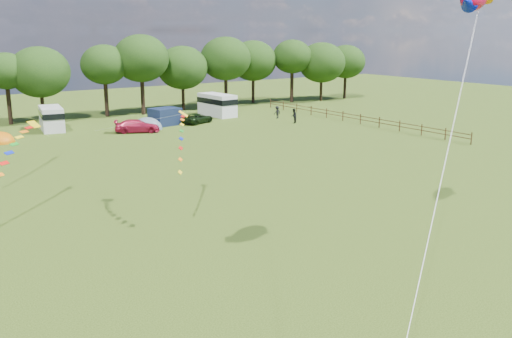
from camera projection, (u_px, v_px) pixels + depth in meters
ground_plane at (368, 304)px, 22.93m from camera, size 180.00×180.00×0.00m
tree_line at (71, 68)px, 68.41m from camera, size 102.98×10.98×10.27m
fence at (352, 117)px, 67.99m from camera, size 0.12×33.12×1.20m
car_c at (137, 126)px, 61.38m from camera, size 5.00×3.67×1.38m
car_d at (198, 118)px, 67.43m from camera, size 4.75×3.48×1.18m
campervan_c at (51, 118)px, 62.58m from camera, size 3.06×5.54×2.57m
campervan_d at (217, 104)px, 73.09m from camera, size 2.84×5.88×2.80m
tent_orange at (1, 142)px, 55.98m from camera, size 2.66×2.91×2.08m
tent_greyblue at (147, 129)px, 63.68m from camera, size 3.42×3.75×2.55m
awning_navy at (165, 117)px, 66.13m from camera, size 3.52×3.03×1.97m
streamer_kite_b at (16, 149)px, 33.59m from camera, size 4.38×4.73×3.83m
streamer_kite_c at (182, 131)px, 33.86m from camera, size 3.15×5.00×2.81m
walker_a at (294, 116)px, 67.43m from camera, size 0.98×0.94×1.74m
walker_b at (277, 112)px, 71.18m from camera, size 1.03×0.56×1.53m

